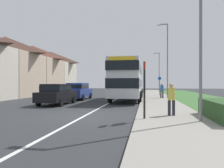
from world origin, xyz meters
name	(u,v)px	position (x,y,z in m)	size (l,w,h in m)	color
ground_plane	(85,116)	(0.00, 0.00, 0.00)	(120.00, 120.00, 0.00)	#2D3033
lane_marking_centre	(110,102)	(0.00, 8.00, 0.00)	(0.14, 60.00, 0.01)	silver
pavement_near_side	(161,104)	(4.20, 6.00, 0.06)	(3.20, 68.00, 0.12)	gray
grass_verge_seaward	(222,106)	(8.50, 6.00, 0.04)	(6.00, 68.00, 0.08)	#3D6B33
roadside_hedge	(222,111)	(6.30, -0.62, 0.45)	(1.10, 3.73, 0.90)	#2D5128
double_decker_bus	(127,78)	(1.31, 10.11, 2.14)	(2.80, 9.69, 3.70)	#BCBCC1
parked_car_black	(57,93)	(-3.73, 5.22, 0.88)	(1.90, 4.37, 1.60)	black
parked_car_blue	(78,90)	(-3.75, 10.52, 0.92)	(1.95, 4.59, 1.68)	navy
pedestrian_at_stop	(171,97)	(4.27, 0.08, 0.98)	(0.34, 0.34, 1.67)	#23232D
pedestrian_walking_away	(162,90)	(4.71, 12.56, 0.98)	(0.34, 0.34, 1.67)	#23232D
bus_stop_sign	(144,86)	(3.00, -1.05, 1.54)	(0.09, 0.52, 2.60)	black
cycle_route_sign	(160,85)	(4.79, 17.73, 1.43)	(0.44, 0.08, 2.52)	slate
street_lamp_near	(198,22)	(5.13, -1.40, 4.11)	(1.14, 0.20, 7.13)	slate
street_lamp_mid	(167,56)	(5.21, 12.84, 4.54)	(1.14, 0.20, 7.96)	slate
street_lamp_far	(159,70)	(5.39, 30.37, 4.23)	(1.14, 0.20, 7.36)	slate
house_terrace_far_side	(20,68)	(-14.12, 16.74, 3.71)	(7.82, 25.33, 7.42)	beige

